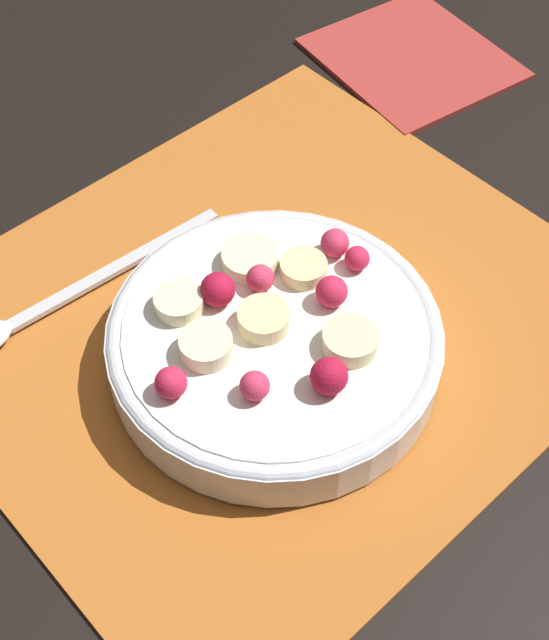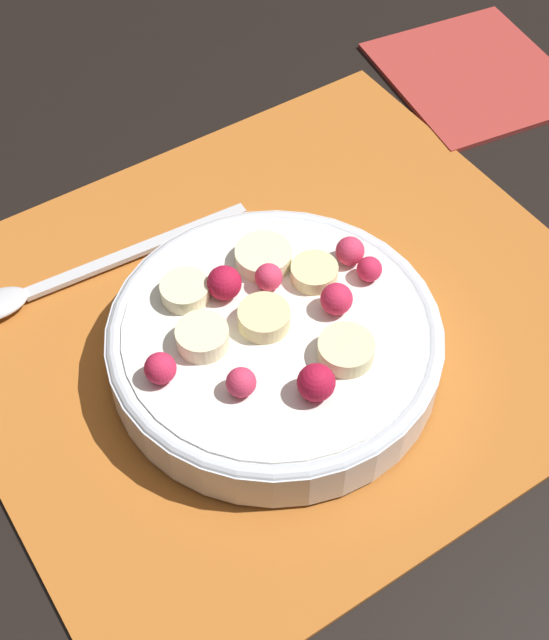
{
  "view_description": "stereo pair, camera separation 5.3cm",
  "coord_description": "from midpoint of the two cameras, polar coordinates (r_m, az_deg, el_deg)",
  "views": [
    {
      "loc": [
        -0.24,
        -0.27,
        0.46
      ],
      "look_at": [
        -0.02,
        -0.03,
        0.05
      ],
      "focal_mm": 50.0,
      "sensor_mm": 36.0,
      "label": 1
    },
    {
      "loc": [
        -0.2,
        -0.3,
        0.46
      ],
      "look_at": [
        -0.02,
        -0.03,
        0.05
      ],
      "focal_mm": 50.0,
      "sensor_mm": 36.0,
      "label": 2
    }
  ],
  "objects": [
    {
      "name": "spoon",
      "position": [
        0.6,
        -17.43,
        0.4
      ],
      "size": [
        0.21,
        0.03,
        0.01
      ],
      "rotation": [
        0.0,
        0.0,
        3.08
      ],
      "color": "silver",
      "rests_on": "placemat"
    },
    {
      "name": "ground_plane",
      "position": [
        0.58,
        -2.84,
        -0.11
      ],
      "size": [
        3.0,
        3.0,
        0.0
      ],
      "primitive_type": "plane",
      "color": "black"
    },
    {
      "name": "napkin",
      "position": [
        0.79,
        6.9,
        16.33
      ],
      "size": [
        0.16,
        0.17,
        0.01
      ],
      "color": "#A3332D",
      "rests_on": "ground_plane"
    },
    {
      "name": "fruit_bowl",
      "position": [
        0.54,
        -2.79,
        -1.41
      ],
      "size": [
        0.2,
        0.2,
        0.05
      ],
      "color": "silver",
      "rests_on": "placemat"
    },
    {
      "name": "placemat",
      "position": [
        0.58,
        -2.85,
        0.07
      ],
      "size": [
        0.41,
        0.37,
        0.01
      ],
      "color": "#B26023",
      "rests_on": "ground_plane"
    }
  ]
}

